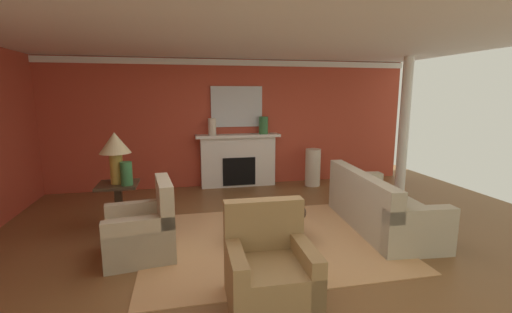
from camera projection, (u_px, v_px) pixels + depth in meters
ground_plane at (264, 246)px, 4.62m from camera, size 9.74×9.74×0.00m
wall_fireplace at (229, 123)px, 7.57m from camera, size 8.09×0.12×2.71m
ceiling_panel at (260, 34)px, 4.43m from camera, size 8.09×7.10×0.06m
crown_moulding at (229, 63)px, 7.27m from camera, size 8.09×0.08×0.12m
area_rug at (269, 240)px, 4.77m from camera, size 3.31×2.61×0.01m
fireplace at (238, 162)px, 7.54m from camera, size 1.80×0.35×1.14m
mantel_mirror at (237, 107)px, 7.45m from camera, size 1.10×0.04×0.86m
sofa at (379, 208)px, 5.21m from camera, size 1.07×2.17×0.85m
armchair_near_window at (143, 232)px, 4.30m from camera, size 0.90×0.90×0.95m
armchair_facing_fireplace at (269, 273)px, 3.31m from camera, size 0.82×0.82×0.95m
coffee_table at (269, 218)px, 4.71m from camera, size 1.00×1.00×0.45m
side_table at (119, 203)px, 5.13m from camera, size 0.56×0.56×0.70m
table_lamp at (115, 148)px, 4.98m from camera, size 0.44×0.44×0.75m
vase_mantel_right at (263, 125)px, 7.47m from camera, size 0.20×0.20×0.37m
vase_on_side_table at (126, 174)px, 4.96m from camera, size 0.16×0.16×0.34m
vase_tall_corner at (313, 167)px, 7.61m from camera, size 0.33×0.33×0.81m
vase_mantel_left at (212, 127)px, 7.25m from camera, size 0.17×0.17×0.35m
book_red_cover at (273, 206)px, 4.77m from camera, size 0.21×0.20×0.06m
book_art_folio at (263, 201)px, 4.79m from camera, size 0.25×0.23×0.04m
book_small_novel at (266, 202)px, 4.62m from camera, size 0.28×0.23×0.04m
column_white at (404, 126)px, 7.03m from camera, size 0.20×0.20×2.71m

